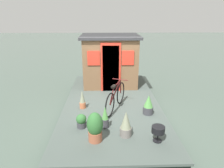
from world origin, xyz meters
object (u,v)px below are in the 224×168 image
bicycle (116,97)px  potted_plant_fern (82,100)px  potted_plant_lavender (81,121)px  potted_plant_sage (148,105)px  potted_plant_ivy (105,118)px  potted_plant_basil (126,124)px  houseboat_cabin (110,60)px  charcoal_grill (158,130)px  potted_plant_rosemary (95,127)px

bicycle → potted_plant_fern: bearing=83.1°
potted_plant_lavender → potted_plant_sage: 1.98m
bicycle → potted_plant_ivy: 1.08m
potted_plant_basil → potted_plant_fern: size_ratio=1.12×
houseboat_cabin → charcoal_grill: bearing=-166.6°
charcoal_grill → potted_plant_basil: bearing=71.0°
potted_plant_rosemary → houseboat_cabin: bearing=-6.4°
potted_plant_basil → potted_plant_fern: bearing=37.1°
potted_plant_lavender → potted_plant_ivy: potted_plant_ivy is taller
potted_plant_lavender → potted_plant_ivy: size_ratio=0.63×
potted_plant_sage → potted_plant_basil: 1.34m
houseboat_cabin → potted_plant_rosemary: size_ratio=3.19×
potted_plant_sage → houseboat_cabin: bearing=20.6°
potted_plant_rosemary → potted_plant_ivy: (0.57, -0.23, -0.08)m
potted_plant_lavender → potted_plant_fern: 1.14m
houseboat_cabin → bicycle: size_ratio=1.45×
potted_plant_fern → potted_plant_rosemary: bearing=-165.0°
houseboat_cabin → potted_plant_lavender: size_ratio=6.14×
potted_plant_basil → charcoal_grill: potted_plant_basil is taller
potted_plant_ivy → potted_plant_fern: (1.15, 0.69, -0.00)m
potted_plant_sage → charcoal_grill: potted_plant_sage is taller
potted_plant_rosemary → potted_plant_basil: size_ratio=1.11×
bicycle → potted_plant_basil: (-1.43, -0.17, -0.08)m
potted_plant_ivy → potted_plant_sage: bearing=-60.6°
potted_plant_lavender → potted_plant_fern: bearing=4.2°
potted_plant_lavender → potted_plant_fern: (1.14, 0.08, 0.09)m
potted_plant_sage → potted_plant_rosemary: bearing=130.9°
potted_plant_fern → potted_plant_basil: bearing=-142.9°
houseboat_cabin → potted_plant_ivy: 3.51m
potted_plant_fern → charcoal_grill: size_ratio=1.52×
potted_plant_ivy → charcoal_grill: size_ratio=1.54×
potted_plant_rosemary → potted_plant_basil: potted_plant_rosemary is taller
bicycle → potted_plant_rosemary: (-1.60, 0.55, -0.03)m
bicycle → potted_plant_sage: (-0.33, -0.92, -0.12)m
houseboat_cabin → potted_plant_rosemary: 4.08m
potted_plant_sage → potted_plant_ivy: 1.43m
potted_plant_lavender → charcoal_grill: charcoal_grill is taller
potted_plant_sage → bicycle: bearing=70.5°
potted_plant_sage → charcoal_grill: 1.35m
potted_plant_basil → charcoal_grill: 0.75m
bicycle → potted_plant_ivy: bicycle is taller
potted_plant_lavender → charcoal_grill: (-0.66, -1.80, 0.09)m
potted_plant_basil → potted_plant_ivy: (0.40, 0.49, -0.03)m
potted_plant_rosemary → bicycle: bearing=-18.9°
potted_plant_rosemary → potted_plant_sage: bearing=-49.1°
potted_plant_lavender → potted_plant_basil: bearing=-110.9°
potted_plant_rosemary → potted_plant_basil: 0.74m
potted_plant_lavender → charcoal_grill: size_ratio=0.97×
potted_plant_lavender → potted_plant_basil: (-0.42, -1.09, 0.12)m
potted_plant_sage → charcoal_grill: (-1.35, 0.05, 0.01)m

